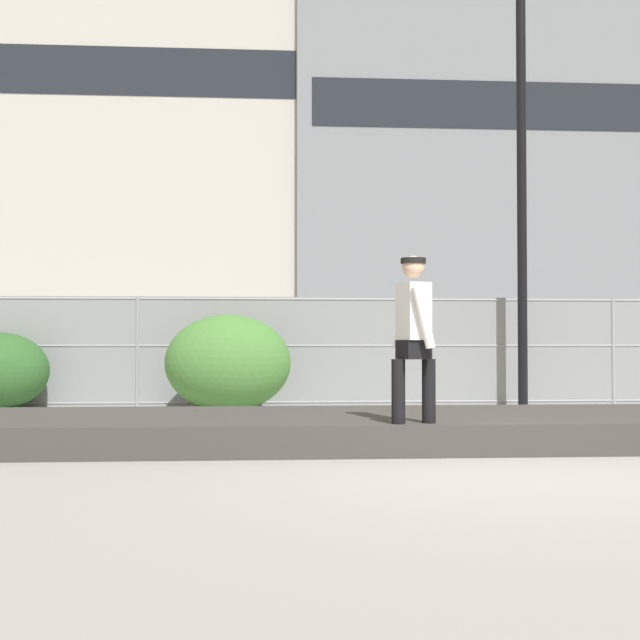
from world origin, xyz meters
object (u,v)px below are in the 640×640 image
at_px(skater, 413,338).
at_px(street_lamp, 521,130).
at_px(parked_car_near, 197,354).
at_px(parked_car_mid, 447,354).
at_px(skateboard, 414,450).
at_px(shrub_center, 228,363).

distance_m(skater, street_lamp, 7.61).
bearing_deg(parked_car_near, skater, -75.28).
bearing_deg(skater, parked_car_mid, 75.84).
distance_m(skateboard, parked_car_near, 10.81).
height_order(skater, shrub_center, skater).
distance_m(skateboard, shrub_center, 5.85).
relative_size(skateboard, street_lamp, 0.11).
xyz_separation_m(street_lamp, parked_car_near, (-5.68, 4.36, -3.80)).
xyz_separation_m(skateboard, shrub_center, (-1.92, 5.48, 0.70)).
xyz_separation_m(parked_car_mid, shrub_center, (-4.49, -4.68, -0.08)).
height_order(skater, parked_car_near, skater).
relative_size(parked_car_near, shrub_center, 2.25).
height_order(skateboard, shrub_center, shrub_center).
relative_size(skateboard, shrub_center, 0.42).
bearing_deg(skateboard, parked_car_near, 104.72).
xyz_separation_m(skateboard, street_lamp, (2.94, 6.07, 4.58)).
bearing_deg(street_lamp, shrub_center, -173.07).
bearing_deg(parked_car_mid, skater, -104.16).
height_order(skateboard, parked_car_mid, parked_car_mid).
relative_size(street_lamp, shrub_center, 3.87).
relative_size(street_lamp, parked_car_near, 1.72).
xyz_separation_m(skater, parked_car_near, (-2.74, 10.43, -0.28)).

